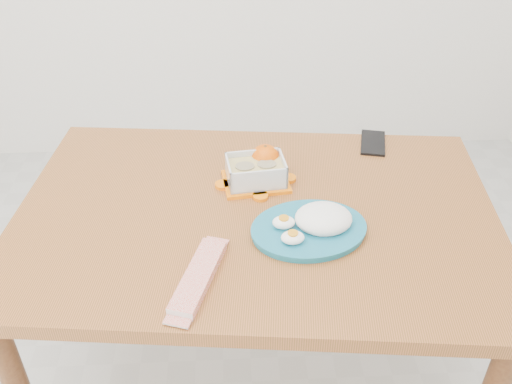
{
  "coord_description": "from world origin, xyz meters",
  "views": [
    {
      "loc": [
        0.15,
        -1.01,
        1.66
      ],
      "look_at": [
        0.21,
        0.18,
        0.81
      ],
      "focal_mm": 40.0,
      "sensor_mm": 36.0,
      "label": 1
    }
  ],
  "objects_px": {
    "orange_fruit": "(265,159)",
    "rice_plate": "(314,224)",
    "food_container": "(256,172)",
    "dining_table": "(256,238)",
    "smartphone": "(373,143)"
  },
  "relations": [
    {
      "from": "food_container",
      "to": "smartphone",
      "type": "distance_m",
      "value": 0.43
    },
    {
      "from": "dining_table",
      "to": "orange_fruit",
      "type": "height_order",
      "value": "orange_fruit"
    },
    {
      "from": "orange_fruit",
      "to": "dining_table",
      "type": "bearing_deg",
      "value": -101.02
    },
    {
      "from": "dining_table",
      "to": "rice_plate",
      "type": "bearing_deg",
      "value": -28.5
    },
    {
      "from": "orange_fruit",
      "to": "rice_plate",
      "type": "relative_size",
      "value": 0.26
    },
    {
      "from": "food_container",
      "to": "orange_fruit",
      "type": "height_order",
      "value": "orange_fruit"
    },
    {
      "from": "dining_table",
      "to": "smartphone",
      "type": "distance_m",
      "value": 0.51
    },
    {
      "from": "orange_fruit",
      "to": "rice_plate",
      "type": "height_order",
      "value": "orange_fruit"
    },
    {
      "from": "food_container",
      "to": "rice_plate",
      "type": "xyz_separation_m",
      "value": [
        0.13,
        -0.22,
        -0.01
      ]
    },
    {
      "from": "rice_plate",
      "to": "food_container",
      "type": "bearing_deg",
      "value": 110.76
    },
    {
      "from": "food_container",
      "to": "smartphone",
      "type": "relative_size",
      "value": 1.34
    },
    {
      "from": "dining_table",
      "to": "food_container",
      "type": "height_order",
      "value": "food_container"
    },
    {
      "from": "dining_table",
      "to": "orange_fruit",
      "type": "distance_m",
      "value": 0.23
    },
    {
      "from": "dining_table",
      "to": "rice_plate",
      "type": "distance_m",
      "value": 0.21
    },
    {
      "from": "orange_fruit",
      "to": "rice_plate",
      "type": "bearing_deg",
      "value": -69.88
    }
  ]
}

